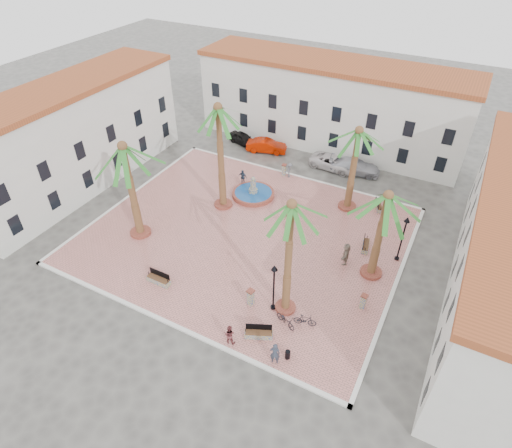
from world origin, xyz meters
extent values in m
plane|color=#56544F|center=(0.00, 0.00, 0.00)|extent=(120.00, 120.00, 0.00)
cube|color=#C5756E|center=(0.00, 0.00, 0.07)|extent=(26.00, 22.00, 0.15)
cube|color=silver|center=(0.00, 11.00, 0.08)|extent=(26.30, 0.30, 0.16)
cube|color=silver|center=(0.00, -11.00, 0.08)|extent=(26.30, 0.30, 0.16)
cube|color=silver|center=(13.00, 0.00, 0.08)|extent=(0.30, 22.30, 0.16)
cube|color=silver|center=(-13.00, 0.00, 0.08)|extent=(0.30, 22.30, 0.16)
cube|color=silver|center=(0.00, 20.00, 4.50)|extent=(30.00, 7.00, 9.00)
cube|color=#9C4723|center=(0.00, 20.00, 9.25)|extent=(30.40, 7.40, 0.50)
cube|color=black|center=(-13.12, 16.52, 2.20)|extent=(1.00, 0.12, 1.60)
cube|color=black|center=(-9.38, 16.52, 2.20)|extent=(1.00, 0.12, 1.60)
cube|color=black|center=(-5.62, 16.52, 2.20)|extent=(1.00, 0.12, 1.60)
cube|color=black|center=(-1.88, 16.52, 2.20)|extent=(1.00, 0.12, 1.60)
cube|color=black|center=(1.88, 16.52, 2.20)|extent=(1.00, 0.12, 1.60)
cube|color=black|center=(5.62, 16.52, 2.20)|extent=(1.00, 0.12, 1.60)
cube|color=black|center=(9.38, 16.52, 2.20)|extent=(1.00, 0.12, 1.60)
cube|color=black|center=(13.12, 16.52, 2.20)|extent=(1.00, 0.12, 1.60)
cube|color=black|center=(-13.12, 16.52, 5.20)|extent=(1.00, 0.12, 1.60)
cube|color=black|center=(-9.38, 16.52, 5.20)|extent=(1.00, 0.12, 1.60)
cube|color=black|center=(-5.62, 16.52, 5.20)|extent=(1.00, 0.12, 1.60)
cube|color=black|center=(-1.88, 16.52, 5.20)|extent=(1.00, 0.12, 1.60)
cube|color=black|center=(1.88, 16.52, 5.20)|extent=(1.00, 0.12, 1.60)
cube|color=black|center=(5.62, 16.52, 5.20)|extent=(1.00, 0.12, 1.60)
cube|color=black|center=(9.38, 16.52, 5.20)|extent=(1.00, 0.12, 1.60)
cube|color=black|center=(13.12, 16.52, 5.20)|extent=(1.00, 0.12, 1.60)
cube|color=black|center=(16.54, -9.49, 2.20)|extent=(0.12, 1.00, 1.60)
cube|color=black|center=(16.54, -5.77, 2.20)|extent=(0.12, 1.00, 1.60)
cube|color=black|center=(16.54, -2.06, 2.20)|extent=(0.12, 1.00, 1.60)
cube|color=black|center=(16.54, 1.65, 2.20)|extent=(0.12, 1.00, 1.60)
cube|color=black|center=(16.54, 5.37, 2.20)|extent=(0.12, 1.00, 1.60)
cube|color=black|center=(16.54, 9.08, 2.20)|extent=(0.12, 1.00, 1.60)
cube|color=black|center=(16.54, 12.80, 2.20)|extent=(0.12, 1.00, 1.60)
cube|color=black|center=(16.54, -9.49, 5.20)|extent=(0.12, 1.00, 1.60)
cube|color=black|center=(16.54, -5.77, 5.20)|extent=(0.12, 1.00, 1.60)
cube|color=black|center=(16.54, -2.06, 5.20)|extent=(0.12, 1.00, 1.60)
cube|color=black|center=(16.54, 1.65, 5.20)|extent=(0.12, 1.00, 1.60)
cube|color=black|center=(16.54, 5.37, 5.20)|extent=(0.12, 1.00, 1.60)
cube|color=black|center=(16.54, 9.08, 5.20)|extent=(0.12, 1.00, 1.60)
cube|color=black|center=(16.54, 12.80, 5.20)|extent=(0.12, 1.00, 1.60)
cube|color=silver|center=(-19.00, 0.00, 4.75)|extent=(6.00, 24.00, 9.50)
cube|color=#9C4723|center=(-19.00, 0.00, 9.75)|extent=(6.40, 24.40, 0.50)
cube|color=black|center=(-16.02, -10.00, 2.20)|extent=(0.12, 1.00, 1.60)
cube|color=black|center=(-16.02, -6.00, 2.20)|extent=(0.12, 1.00, 1.60)
cube|color=black|center=(-16.02, -2.00, 2.20)|extent=(0.12, 1.00, 1.60)
cube|color=black|center=(-16.02, 2.00, 2.20)|extent=(0.12, 1.00, 1.60)
cube|color=black|center=(-16.02, 6.00, 2.20)|extent=(0.12, 1.00, 1.60)
cube|color=black|center=(-16.02, 10.00, 2.20)|extent=(0.12, 1.00, 1.60)
cube|color=black|center=(-16.02, -10.00, 5.20)|extent=(0.12, 1.00, 1.60)
cube|color=black|center=(-16.02, -6.00, 5.20)|extent=(0.12, 1.00, 1.60)
cube|color=black|center=(-16.02, -2.00, 5.20)|extent=(0.12, 1.00, 1.60)
cube|color=black|center=(-16.02, 2.00, 5.20)|extent=(0.12, 1.00, 1.60)
cube|color=black|center=(-16.02, 6.00, 5.20)|extent=(0.12, 1.00, 1.60)
cube|color=black|center=(-16.02, 10.00, 5.20)|extent=(0.12, 1.00, 1.60)
cylinder|color=brown|center=(-2.24, 5.55, 0.35)|extent=(4.12, 4.12, 0.39)
cylinder|color=#194C8C|center=(-2.24, 5.55, 0.52)|extent=(3.63, 3.63, 0.06)
cylinder|color=gray|center=(-2.24, 5.55, 0.54)|extent=(0.88, 0.88, 0.79)
cylinder|color=gray|center=(-2.24, 5.55, 1.33)|extent=(0.59, 0.59, 1.18)
sphere|color=gray|center=(-2.24, 5.55, 2.06)|extent=(0.43, 0.43, 0.43)
cylinder|color=brown|center=(-3.97, 2.77, 0.28)|extent=(1.72, 1.72, 0.26)
cylinder|color=brown|center=(-3.97, 2.77, 5.18)|extent=(0.56, 0.56, 9.54)
sphere|color=brown|center=(-3.97, 2.77, 9.95)|extent=(0.75, 0.75, 0.75)
cylinder|color=brown|center=(-8.15, -4.23, 0.28)|extent=(1.79, 1.79, 0.27)
cylinder|color=brown|center=(-8.15, -4.23, 4.52)|extent=(0.58, 0.58, 8.21)
sphere|color=brown|center=(-8.15, -4.23, 8.63)|extent=(0.78, 0.78, 0.78)
cylinder|color=brown|center=(6.58, -6.05, 0.26)|extent=(1.48, 1.48, 0.22)
cylinder|color=brown|center=(6.58, -6.05, 4.83)|extent=(0.48, 0.48, 8.91)
sphere|color=brown|center=(6.58, -6.05, 9.29)|extent=(0.65, 0.65, 0.65)
cylinder|color=brown|center=(10.99, 0.29, 0.28)|extent=(1.68, 1.68, 0.25)
cylinder|color=brown|center=(10.99, 0.29, 3.95)|extent=(0.55, 0.55, 7.10)
sphere|color=brown|center=(10.99, 0.29, 7.51)|extent=(0.73, 0.73, 0.73)
cylinder|color=brown|center=(6.52, 7.98, 0.28)|extent=(1.70, 1.70, 0.25)
cylinder|color=brown|center=(6.52, 7.98, 4.22)|extent=(0.55, 0.55, 7.63)
sphere|color=brown|center=(6.52, 7.98, 8.04)|extent=(0.74, 0.74, 0.74)
cube|color=gray|center=(-3.01, -8.25, 0.36)|extent=(1.92, 0.59, 0.43)
cube|color=#56351E|center=(-3.01, -8.25, 0.61)|extent=(1.81, 0.53, 0.06)
cube|color=black|center=(-3.01, -8.02, 0.90)|extent=(1.81, 0.05, 0.53)
cylinder|color=black|center=(-3.91, -8.26, 0.74)|extent=(0.05, 0.05, 0.32)
cylinder|color=black|center=(-2.10, -8.25, 0.74)|extent=(0.05, 0.05, 0.32)
cube|color=gray|center=(6.03, -9.14, 0.36)|extent=(1.94, 1.29, 0.41)
cube|color=#56351E|center=(6.03, -9.14, 0.60)|extent=(1.82, 1.20, 0.06)
cube|color=black|center=(5.94, -8.93, 0.88)|extent=(1.63, 0.78, 0.52)
cylinder|color=black|center=(5.23, -9.51, 0.72)|extent=(0.05, 0.05, 0.31)
cylinder|color=black|center=(6.83, -8.77, 0.72)|extent=(0.05, 0.05, 0.31)
cube|color=gray|center=(9.76, 3.03, 0.34)|extent=(0.83, 1.78, 0.38)
cube|color=#56351E|center=(9.76, 3.03, 0.56)|extent=(0.77, 1.68, 0.06)
cube|color=black|center=(9.55, 2.99, 0.82)|extent=(0.34, 1.60, 0.48)
cylinder|color=black|center=(9.90, 2.23, 0.67)|extent=(0.05, 0.05, 0.29)
cylinder|color=black|center=(9.61, 3.83, 0.67)|extent=(0.05, 0.05, 0.29)
cube|color=gray|center=(9.20, 9.14, 0.33)|extent=(1.16, 1.68, 0.36)
cube|color=#56351E|center=(9.20, 9.14, 0.54)|extent=(1.08, 1.58, 0.05)
cube|color=black|center=(9.03, 9.06, 0.78)|extent=(0.71, 1.40, 0.45)
cylinder|color=black|center=(9.54, 8.45, 0.65)|extent=(0.05, 0.05, 0.27)
cylinder|color=black|center=(8.87, 9.84, 0.65)|extent=(0.05, 0.05, 0.27)
cylinder|color=black|center=(5.78, -6.44, 0.23)|extent=(0.37, 0.37, 0.17)
cylinder|color=black|center=(5.78, -6.44, 2.12)|extent=(0.12, 0.12, 3.73)
cone|color=black|center=(5.78, -6.44, 4.14)|extent=(0.46, 0.46, 0.41)
sphere|color=beige|center=(5.78, -6.44, 3.98)|extent=(0.25, 0.25, 0.25)
cylinder|color=black|center=(12.40, 2.89, 0.23)|extent=(0.38, 0.38, 0.17)
cylinder|color=black|center=(12.40, 2.89, 2.15)|extent=(0.13, 0.13, 3.79)
cone|color=black|center=(12.40, 2.89, 4.20)|extent=(0.46, 0.46, 0.42)
sphere|color=beige|center=(12.40, 2.89, 4.04)|extent=(0.25, 0.25, 0.25)
cube|color=gray|center=(4.19, -6.85, 0.79)|extent=(0.46, 0.46, 1.28)
cube|color=brown|center=(4.19, -6.85, 1.48)|extent=(0.57, 0.57, 0.10)
cube|color=gray|center=(-1.19, 10.40, 0.75)|extent=(0.43, 0.43, 1.20)
cube|color=brown|center=(-1.19, 10.40, 1.40)|extent=(0.53, 0.53, 0.09)
cube|color=gray|center=(11.42, -3.42, 0.74)|extent=(0.40, 0.40, 1.17)
cube|color=brown|center=(11.42, -3.42, 1.37)|extent=(0.50, 0.50, 0.09)
cylinder|color=black|center=(8.43, -9.74, 0.48)|extent=(0.34, 0.34, 0.66)
imported|color=#2C3242|center=(7.83, -10.40, 1.04)|extent=(0.75, 0.61, 1.78)
imported|color=black|center=(7.20, -7.37, 0.60)|extent=(1.83, 1.23, 0.91)
imported|color=brown|center=(4.54, -10.40, 0.93)|extent=(0.85, 0.72, 1.56)
imported|color=black|center=(8.38, -6.78, 0.63)|extent=(1.66, 0.81, 0.96)
imported|color=#9D7D5D|center=(2.84, 2.53, 0.97)|extent=(0.81, 0.53, 1.64)
imported|color=#303D50|center=(-4.18, 6.90, 0.97)|extent=(0.96, 0.40, 1.64)
imported|color=#535359|center=(-0.57, 10.40, 0.95)|extent=(0.85, 1.16, 1.61)
imported|color=#7E6E5E|center=(8.80, 0.50, 1.11)|extent=(0.84, 1.86, 1.93)
imported|color=black|center=(-8.57, 14.87, 0.67)|extent=(4.23, 2.65, 1.34)
imported|color=#B41A00|center=(-5.26, 14.42, 0.75)|extent=(4.80, 2.82, 1.49)
imported|color=#B3B4BC|center=(5.10, 14.61, 0.77)|extent=(5.62, 3.11, 1.54)
imported|color=silver|center=(2.86, 14.43, 0.73)|extent=(5.37, 2.73, 1.46)
camera|label=1|loc=(14.27, -25.10, 23.72)|focal=30.00mm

